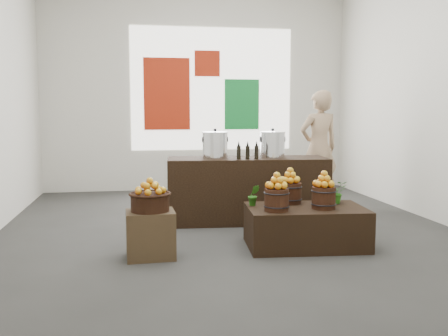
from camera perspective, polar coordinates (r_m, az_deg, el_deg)
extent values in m
plane|color=#32322F|center=(6.73, 0.48, -6.98)|extent=(7.00, 7.00, 0.00)
cube|color=silver|center=(10.01, -3.09, 8.99)|extent=(6.00, 0.04, 4.00)
cube|color=white|center=(10.03, -1.36, 8.99)|extent=(3.20, 0.02, 2.40)
cube|color=#A3220C|center=(9.93, -6.55, 8.40)|extent=(0.90, 0.04, 1.40)
cube|color=#137D31|center=(10.12, 2.05, 7.27)|extent=(0.70, 0.04, 1.00)
cube|color=#A3220C|center=(10.04, -1.93, 11.85)|extent=(0.50, 0.04, 0.50)
cube|color=#4C3723|center=(5.46, -8.39, -7.52)|extent=(0.53, 0.44, 0.51)
cylinder|color=black|center=(5.38, -8.45, -3.92)|extent=(0.41, 0.41, 0.19)
cube|color=black|center=(5.91, 9.31, -6.65)|extent=(1.41, 0.93, 0.47)
cylinder|color=black|center=(5.58, 6.03, -3.64)|extent=(0.27, 0.27, 0.25)
cylinder|color=black|center=(5.79, 11.32, -3.36)|extent=(0.27, 0.27, 0.25)
cylinder|color=black|center=(6.05, 7.55, -2.86)|extent=(0.27, 0.27, 0.25)
imported|color=#236114|center=(6.15, 12.67, -2.70)|extent=(0.26, 0.23, 0.27)
imported|color=#236114|center=(5.87, 3.41, -3.12)|extent=(0.14, 0.12, 0.25)
cube|color=black|center=(7.09, 2.68, -2.51)|extent=(2.29, 0.88, 0.92)
cylinder|color=silver|center=(6.97, -1.03, 2.57)|extent=(0.35, 0.35, 0.35)
cylinder|color=silver|center=(7.08, 5.57, 2.60)|extent=(0.35, 0.35, 0.35)
imported|color=#A18363|center=(8.51, 10.78, 2.29)|extent=(0.76, 0.57, 1.91)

